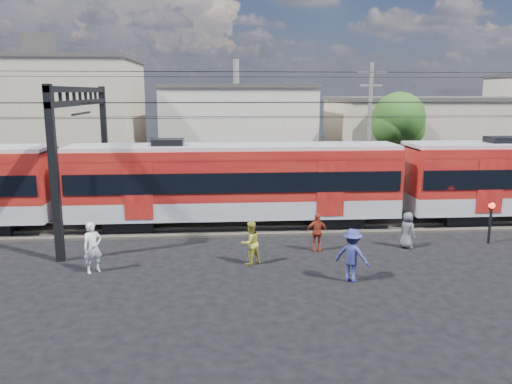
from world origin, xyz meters
The scene contains 17 objects.
ground centered at (0.00, 0.00, 0.00)m, with size 120.00×120.00×0.00m, color black.
track_bed centered at (0.00, 8.00, 0.06)m, with size 70.00×3.40×0.12m, color #2D2823.
rail_near centered at (0.00, 7.25, 0.18)m, with size 70.00×0.12×0.12m, color #59544C.
rail_far centered at (0.00, 8.75, 0.18)m, with size 70.00×0.12×0.12m, color #59544C.
commuter_train centered at (-2.60, 8.00, 2.40)m, with size 50.30×3.08×4.17m.
catenary centered at (-8.65, 8.00, 5.14)m, with size 70.00×9.30×7.52m.
building_west centered at (-17.00, 24.00, 4.66)m, with size 14.28×10.20×9.30m.
building_midwest centered at (-2.00, 27.00, 3.66)m, with size 12.24×12.24×7.30m.
building_mideast centered at (14.00, 24.00, 3.16)m, with size 16.32×10.20×6.30m.
utility_pole_mid centered at (6.00, 15.00, 4.53)m, with size 1.80×0.24×8.50m.
tree_near centered at (9.19, 18.09, 4.66)m, with size 3.82×3.64×6.72m.
pedestrian_a centered at (-8.35, 2.09, 0.97)m, with size 0.71×0.46×1.94m, color silver.
pedestrian_b centered at (-2.39, 2.55, 0.87)m, with size 0.84×0.66×1.73m, color gold.
pedestrian_c centered at (1.12, 0.44, 0.97)m, with size 1.26×0.72×1.95m, color navy.
pedestrian_d centered at (0.54, 3.97, 0.83)m, with size 0.97×0.40×1.66m, color #9B311C.
pedestrian_e centered at (4.56, 4.12, 0.80)m, with size 0.78×0.51×1.59m, color #535459.
crossing_signal centered at (8.49, 4.49, 1.33)m, with size 0.28×0.28×1.92m.
Camera 1 is at (-3.58, -16.24, 6.69)m, focal length 35.00 mm.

